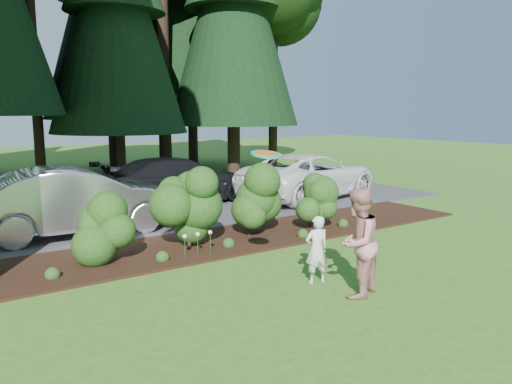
{
  "coord_description": "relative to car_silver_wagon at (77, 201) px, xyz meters",
  "views": [
    {
      "loc": [
        -5.02,
        -6.66,
        3.07
      ],
      "look_at": [
        1.11,
        2.29,
        1.3
      ],
      "focal_mm": 35.0,
      "sensor_mm": 36.0,
      "label": 1
    }
  ],
  "objects": [
    {
      "name": "car_white_suv",
      "position": [
        8.21,
        0.81,
        -0.06
      ],
      "size": [
        6.03,
        3.69,
        1.56
      ],
      "primitive_type": "imported",
      "rotation": [
        0.0,
        0.0,
        1.78
      ],
      "color": "silver",
      "rests_on": "driveway"
    },
    {
      "name": "car_dark_suv",
      "position": [
        3.89,
        2.4,
        -0.07
      ],
      "size": [
        5.38,
        2.38,
        1.53
      ],
      "primitive_type": "imported",
      "rotation": [
        0.0,
        0.0,
        1.62
      ],
      "color": "black",
      "rests_on": "driveway"
    },
    {
      "name": "mulch_bed",
      "position": [
        1.82,
        -2.62,
        -0.84
      ],
      "size": [
        16.0,
        2.5,
        0.05
      ],
      "primitive_type": "cube",
      "color": "black",
      "rests_on": "ground"
    },
    {
      "name": "ground",
      "position": [
        1.82,
        -5.87,
        -0.87
      ],
      "size": [
        80.0,
        80.0,
        0.0
      ],
      "primitive_type": "plane",
      "color": "#2F651C",
      "rests_on": "ground"
    },
    {
      "name": "lily_cluster",
      "position": [
        1.52,
        -3.47,
        -0.37
      ],
      "size": [
        0.69,
        0.09,
        0.57
      ],
      "color": "#1C3D12",
      "rests_on": "ground"
    },
    {
      "name": "shrub_row",
      "position": [
        2.58,
        -2.73,
        -0.06
      ],
      "size": [
        6.53,
        1.6,
        1.61
      ],
      "color": "#1C3D12",
      "rests_on": "ground"
    },
    {
      "name": "frisbee",
      "position": [
        1.32,
        -6.21,
        1.54
      ],
      "size": [
        0.5,
        0.5,
        0.11
      ],
      "color": "teal",
      "rests_on": "ground"
    },
    {
      "name": "driveway",
      "position": [
        1.82,
        1.63,
        -0.85
      ],
      "size": [
        22.0,
        6.0,
        0.03
      ],
      "primitive_type": "cube",
      "color": "#38383A",
      "rests_on": "ground"
    },
    {
      "name": "child",
      "position": [
        2.57,
        -6.02,
        -0.25
      ],
      "size": [
        0.5,
        0.39,
        1.24
      ],
      "primitive_type": "imported",
      "rotation": [
        0.0,
        0.0,
        2.92
      ],
      "color": "silver",
      "rests_on": "ground"
    },
    {
      "name": "car_silver_wagon",
      "position": [
        0.0,
        0.0,
        0.0
      ],
      "size": [
        5.15,
        1.98,
        1.68
      ],
      "primitive_type": "imported",
      "rotation": [
        0.0,
        0.0,
        1.53
      ],
      "color": "silver",
      "rests_on": "driveway"
    },
    {
      "name": "adult",
      "position": [
        2.7,
        -6.88,
        0.05
      ],
      "size": [
        1.08,
        0.98,
        1.83
      ],
      "primitive_type": "imported",
      "rotation": [
        0.0,
        0.0,
        3.53
      ],
      "color": "#A81623",
      "rests_on": "ground"
    }
  ]
}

